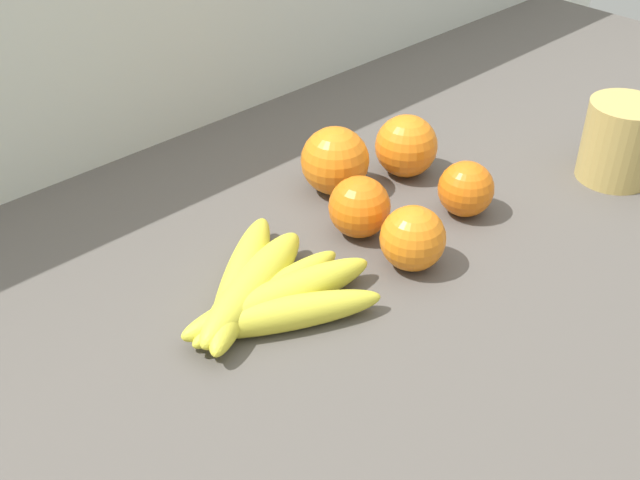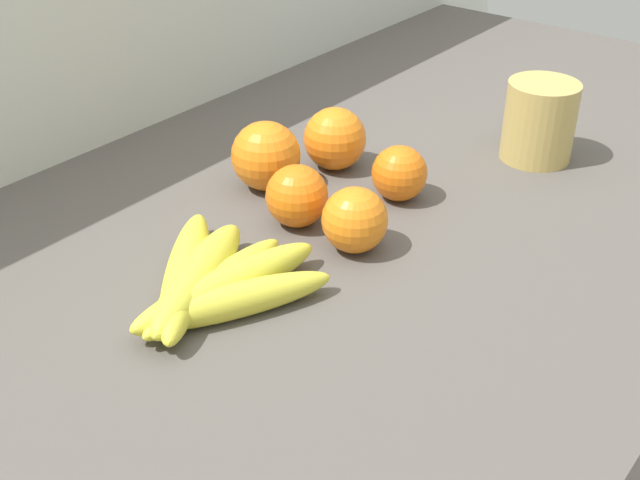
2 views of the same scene
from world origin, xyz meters
name	(u,v)px [view 2 (image 2 of 2)]	position (x,y,z in m)	size (l,w,h in m)	color
wall_back	(93,283)	(0.00, 0.41, 0.65)	(2.21, 0.06, 1.30)	silver
banana_bunch	(211,283)	(-0.13, 0.02, 0.89)	(0.21, 0.21, 0.04)	gold
orange_back_right	(399,173)	(0.15, -0.01, 0.90)	(0.06, 0.06, 0.06)	orange
orange_center	(335,139)	(0.17, 0.10, 0.91)	(0.08, 0.08, 0.08)	orange
orange_front	(297,196)	(0.03, 0.04, 0.90)	(0.07, 0.07, 0.07)	orange
orange_right	(355,220)	(0.03, -0.04, 0.90)	(0.07, 0.07, 0.07)	orange
orange_far_right	(266,156)	(0.08, 0.13, 0.91)	(0.08, 0.08, 0.08)	orange
mug	(539,121)	(0.35, -0.09, 0.92)	(0.09, 0.09, 0.10)	tan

